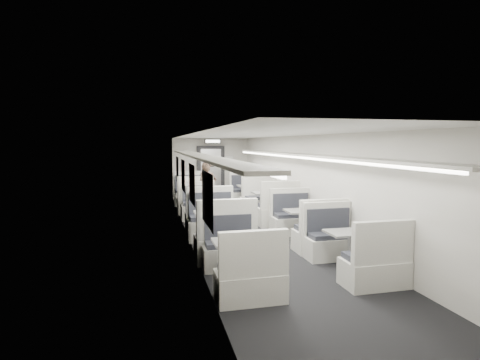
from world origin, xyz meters
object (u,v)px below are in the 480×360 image
booth_right_a (251,196)px  booth_right_c (304,225)px  booth_right_b (269,205)px  booth_left_a (192,197)px  booth_left_d (239,261)px  passenger (207,188)px  booth_right_d (350,251)px  exit_sign (213,141)px  booth_left_b (202,211)px  booth_left_c (217,230)px  vestibule_door (211,173)px

booth_right_a → booth_right_c: 4.58m
booth_right_b → booth_right_c: (0.00, -2.61, -0.04)m
booth_left_a → booth_right_a: size_ratio=1.01×
booth_left_a → booth_right_c: (2.00, -4.79, -0.03)m
booth_left_d → passenger: passenger is taller
booth_right_a → booth_right_d: bearing=-90.0°
exit_sign → booth_right_a: bearing=-63.4°
booth_left_b → passenger: size_ratio=1.25×
booth_left_c → booth_right_a: (2.00, 4.70, -0.01)m
booth_right_b → vestibule_door: vestibule_door is taller
booth_left_b → booth_right_b: size_ratio=0.90×
booth_right_c → exit_sign: exit_sign is taller
booth_left_b → exit_sign: 4.78m
booth_left_c → booth_right_b: size_ratio=0.99×
booth_left_a → booth_right_a: booth_left_a is taller
vestibule_door → exit_sign: exit_sign is taller
booth_left_a → booth_right_d: booth_left_a is taller
booth_right_c → booth_right_d: booth_right_c is taller
booth_left_b → booth_right_a: (2.00, 2.27, 0.03)m
booth_right_b → booth_right_c: bearing=-90.0°
booth_left_b → booth_left_c: booth_left_c is taller
booth_right_d → exit_sign: 8.82m
booth_right_b → exit_sign: bearing=104.2°
booth_right_b → vestibule_door: bearing=102.7°
booth_left_c → passenger: passenger is taller
booth_left_a → booth_left_c: 4.91m
booth_right_d → booth_left_b: bearing=115.0°
booth_left_a → vestibule_door: size_ratio=1.07×
booth_right_b → booth_right_d: 4.59m
booth_right_c → booth_right_d: 1.98m
booth_left_b → booth_right_c: 3.06m
booth_left_c → booth_left_d: booth_left_c is taller
booth_left_b → passenger: bearing=75.5°
booth_left_c → vestibule_door: size_ratio=1.07×
booth_left_b → booth_left_c: 2.43m
booth_left_a → booth_right_c: booth_left_a is taller
booth_left_b → booth_left_a: bearing=90.0°
booth_right_d → vestibule_door: 9.12m
booth_left_a → booth_right_b: booth_right_b is taller
passenger → vestibule_door: bearing=73.0°
booth_right_a → booth_right_c: booth_right_a is taller
booth_left_b → exit_sign: size_ratio=3.29×
booth_left_a → booth_left_d: 6.85m
booth_left_c → vestibule_door: bearing=82.1°
booth_right_b → passenger: bearing=146.4°
booth_right_d → exit_sign: size_ratio=3.21×
booth_left_a → booth_right_b: 2.96m
booth_right_a → booth_left_d: bearing=-106.8°
booth_right_c → booth_right_b: bearing=90.0°
booth_right_a → exit_sign: 2.92m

